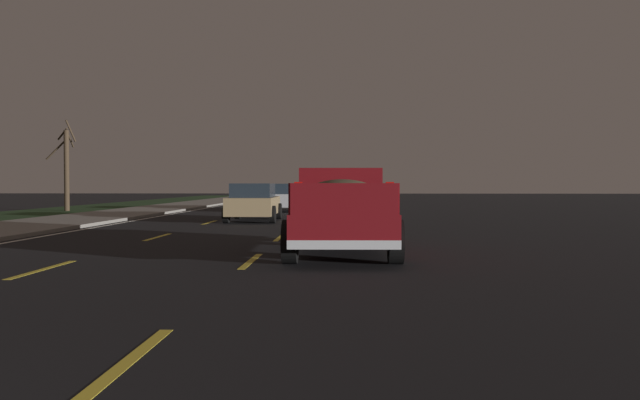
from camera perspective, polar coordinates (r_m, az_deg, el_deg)
name	(u,v)px	position (r m, az deg, el deg)	size (l,w,h in m)	color
ground	(267,217)	(28.38, -4.94, -1.59)	(144.00, 144.00, 0.00)	black
sidewalk_shoulder	(107,215)	(30.24, -19.09, -1.36)	(108.00, 4.00, 0.12)	gray
grass_verge	(1,216)	(32.41, -27.35, -1.36)	(108.00, 6.00, 0.01)	#1E3819
lane_markings	(217,213)	(32.24, -9.51, -1.23)	(108.00, 7.04, 0.01)	yellow
pickup_truck	(341,208)	(13.52, 1.92, -0.78)	(5.47, 2.38, 1.87)	maroon
sedan_silver	(284,197)	(34.54, -3.32, 0.26)	(4.45, 2.10, 1.54)	#B2B5BA
sedan_tan	(254,202)	(25.45, -6.14, -0.17)	(4.45, 2.10, 1.54)	#9E845B
bare_tree_far	(66,166)	(37.66, -22.37, 2.89)	(1.43, 1.61, 5.14)	#423323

